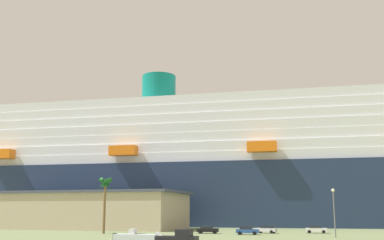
{
  "coord_description": "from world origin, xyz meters",
  "views": [
    {
      "loc": [
        29.25,
        -85.12,
        4.69
      ],
      "look_at": [
        -2.73,
        20.97,
        26.33
      ],
      "focal_mm": 43.23,
      "sensor_mm": 36.0,
      "label": 1
    }
  ],
  "objects_px": {
    "pickup_truck": "(179,238)",
    "small_boat_on_trailer": "(141,238)",
    "palm_tree": "(105,188)",
    "parked_car_black_coupe": "(207,229)",
    "parked_car_white_van": "(316,229)",
    "parked_car_silver_sedan": "(266,229)",
    "street_lamp": "(334,206)",
    "cruise_ship": "(268,172)",
    "parked_car_blue_suv": "(247,230)"
  },
  "relations": [
    {
      "from": "pickup_truck",
      "to": "small_boat_on_trailer",
      "type": "relative_size",
      "value": 0.64
    },
    {
      "from": "palm_tree",
      "to": "parked_car_black_coupe",
      "type": "height_order",
      "value": "palm_tree"
    },
    {
      "from": "palm_tree",
      "to": "parked_car_white_van",
      "type": "bearing_deg",
      "value": 18.89
    },
    {
      "from": "parked_car_silver_sedan",
      "to": "parked_car_black_coupe",
      "type": "height_order",
      "value": "same"
    },
    {
      "from": "small_boat_on_trailer",
      "to": "street_lamp",
      "type": "distance_m",
      "value": 35.76
    },
    {
      "from": "cruise_ship",
      "to": "palm_tree",
      "type": "height_order",
      "value": "cruise_ship"
    },
    {
      "from": "parked_car_silver_sedan",
      "to": "cruise_ship",
      "type": "bearing_deg",
      "value": 96.65
    },
    {
      "from": "parked_car_silver_sedan",
      "to": "pickup_truck",
      "type": "bearing_deg",
      "value": -99.7
    },
    {
      "from": "palm_tree",
      "to": "parked_car_black_coupe",
      "type": "distance_m",
      "value": 22.71
    },
    {
      "from": "palm_tree",
      "to": "parked_car_silver_sedan",
      "type": "bearing_deg",
      "value": 19.2
    },
    {
      "from": "small_boat_on_trailer",
      "to": "parked_car_blue_suv",
      "type": "bearing_deg",
      "value": 73.67
    },
    {
      "from": "cruise_ship",
      "to": "parked_car_black_coupe",
      "type": "distance_m",
      "value": 51.04
    },
    {
      "from": "small_boat_on_trailer",
      "to": "parked_car_black_coupe",
      "type": "distance_m",
      "value": 33.04
    },
    {
      "from": "palm_tree",
      "to": "parked_car_white_van",
      "type": "distance_m",
      "value": 44.47
    },
    {
      "from": "parked_car_black_coupe",
      "to": "palm_tree",
      "type": "bearing_deg",
      "value": -163.15
    },
    {
      "from": "parked_car_silver_sedan",
      "to": "parked_car_blue_suv",
      "type": "bearing_deg",
      "value": -111.67
    },
    {
      "from": "palm_tree",
      "to": "parked_car_silver_sedan",
      "type": "xyz_separation_m",
      "value": [
        31.5,
        10.97,
        -8.34
      ]
    },
    {
      "from": "pickup_truck",
      "to": "street_lamp",
      "type": "bearing_deg",
      "value": 50.89
    },
    {
      "from": "pickup_truck",
      "to": "parked_car_blue_suv",
      "type": "height_order",
      "value": "pickup_truck"
    },
    {
      "from": "parked_car_white_van",
      "to": "parked_car_black_coupe",
      "type": "relative_size",
      "value": 0.95
    },
    {
      "from": "pickup_truck",
      "to": "parked_car_silver_sedan",
      "type": "height_order",
      "value": "pickup_truck"
    },
    {
      "from": "parked_car_blue_suv",
      "to": "street_lamp",
      "type": "bearing_deg",
      "value": -20.75
    },
    {
      "from": "parked_car_white_van",
      "to": "parked_car_blue_suv",
      "type": "distance_m",
      "value": 16.15
    },
    {
      "from": "small_boat_on_trailer",
      "to": "parked_car_silver_sedan",
      "type": "height_order",
      "value": "small_boat_on_trailer"
    },
    {
      "from": "palm_tree",
      "to": "parked_car_blue_suv",
      "type": "bearing_deg",
      "value": 7.98
    },
    {
      "from": "cruise_ship",
      "to": "parked_car_white_van",
      "type": "relative_size",
      "value": 62.33
    },
    {
      "from": "small_boat_on_trailer",
      "to": "street_lamp",
      "type": "bearing_deg",
      "value": 44.2
    },
    {
      "from": "palm_tree",
      "to": "parked_car_black_coupe",
      "type": "bearing_deg",
      "value": 16.85
    },
    {
      "from": "pickup_truck",
      "to": "parked_car_blue_suv",
      "type": "relative_size",
      "value": 1.26
    },
    {
      "from": "street_lamp",
      "to": "parked_car_blue_suv",
      "type": "bearing_deg",
      "value": 159.25
    },
    {
      "from": "palm_tree",
      "to": "street_lamp",
      "type": "xyz_separation_m",
      "value": [
        45.11,
        -2.17,
        -3.76
      ]
    },
    {
      "from": "pickup_truck",
      "to": "street_lamp",
      "type": "height_order",
      "value": "street_lamp"
    },
    {
      "from": "cruise_ship",
      "to": "palm_tree",
      "type": "bearing_deg",
      "value": -115.89
    },
    {
      "from": "parked_car_black_coupe",
      "to": "parked_car_blue_suv",
      "type": "bearing_deg",
      "value": -13.82
    },
    {
      "from": "small_boat_on_trailer",
      "to": "parked_car_white_van",
      "type": "height_order",
      "value": "small_boat_on_trailer"
    },
    {
      "from": "pickup_truck",
      "to": "parked_car_black_coupe",
      "type": "distance_m",
      "value": 33.35
    },
    {
      "from": "small_boat_on_trailer",
      "to": "parked_car_silver_sedan",
      "type": "bearing_deg",
      "value": 72.66
    },
    {
      "from": "palm_tree",
      "to": "parked_car_white_van",
      "type": "xyz_separation_m",
      "value": [
        41.33,
        14.14,
        -8.33
      ]
    },
    {
      "from": "cruise_ship",
      "to": "pickup_truck",
      "type": "bearing_deg",
      "value": -90.99
    },
    {
      "from": "pickup_truck",
      "to": "parked_car_white_van",
      "type": "xyz_separation_m",
      "value": [
        16.3,
        41.02,
        -0.21
      ]
    },
    {
      "from": "cruise_ship",
      "to": "street_lamp",
      "type": "xyz_separation_m",
      "value": [
        18.68,
        -56.62,
        -10.63
      ]
    },
    {
      "from": "parked_car_blue_suv",
      "to": "parked_car_black_coupe",
      "type": "bearing_deg",
      "value": 166.18
    },
    {
      "from": "cruise_ship",
      "to": "parked_car_silver_sedan",
      "type": "height_order",
      "value": "cruise_ship"
    },
    {
      "from": "small_boat_on_trailer",
      "to": "parked_car_white_van",
      "type": "bearing_deg",
      "value": 62.19
    },
    {
      "from": "small_boat_on_trailer",
      "to": "parked_car_blue_suv",
      "type": "distance_m",
      "value": 32.24
    },
    {
      "from": "small_boat_on_trailer",
      "to": "parked_car_black_coupe",
      "type": "xyz_separation_m",
      "value": [
        0.55,
        33.03,
        -0.13
      ]
    },
    {
      "from": "palm_tree",
      "to": "street_lamp",
      "type": "relative_size",
      "value": 1.36
    },
    {
      "from": "cruise_ship",
      "to": "pickup_truck",
      "type": "distance_m",
      "value": 82.71
    },
    {
      "from": "cruise_ship",
      "to": "pickup_truck",
      "type": "relative_size",
      "value": 48.41
    },
    {
      "from": "cruise_ship",
      "to": "street_lamp",
      "type": "relative_size",
      "value": 32.51
    }
  ]
}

